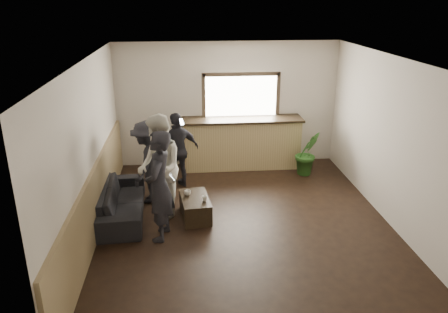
{
  "coord_description": "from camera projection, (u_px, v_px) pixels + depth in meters",
  "views": [
    {
      "loc": [
        -0.98,
        -6.65,
        3.73
      ],
      "look_at": [
        -0.32,
        0.4,
        1.11
      ],
      "focal_mm": 35.0,
      "sensor_mm": 36.0,
      "label": 1
    }
  ],
  "objects": [
    {
      "name": "potted_plant",
      "position": [
        307.0,
        153.0,
        9.52
      ],
      "size": [
        0.64,
        0.56,
        0.98
      ],
      "primitive_type": "imported",
      "rotation": [
        0.0,
        0.0,
        0.27
      ],
      "color": "#2D6623",
      "rests_on": "ground"
    },
    {
      "name": "person_c",
      "position": [
        147.0,
        162.0,
        8.16
      ],
      "size": [
        0.84,
        1.14,
        1.59
      ],
      "rotation": [
        0.0,
        0.0,
        -1.84
      ],
      "color": "black",
      "rests_on": "ground"
    },
    {
      "name": "person_d",
      "position": [
        178.0,
        151.0,
        8.79
      ],
      "size": [
        0.99,
        0.75,
        1.57
      ],
      "rotation": [
        0.0,
        0.0,
        -2.69
      ],
      "color": "black",
      "rests_on": "ground"
    },
    {
      "name": "ground",
      "position": [
        244.0,
        223.0,
        7.58
      ],
      "size": [
        5.0,
        6.0,
        0.01
      ],
      "primitive_type": "cube",
      "color": "black"
    },
    {
      "name": "person_b",
      "position": [
        159.0,
        168.0,
        7.53
      ],
      "size": [
        0.92,
        1.06,
        1.86
      ],
      "rotation": [
        0.0,
        0.0,
        -1.3
      ],
      "color": "beige",
      "rests_on": "ground"
    },
    {
      "name": "cup_a",
      "position": [
        188.0,
        193.0,
        7.76
      ],
      "size": [
        0.12,
        0.12,
        0.09
      ],
      "primitive_type": "imported",
      "rotation": [
        0.0,
        0.0,
        1.62
      ],
      "color": "silver",
      "rests_on": "coffee_table"
    },
    {
      "name": "person_a",
      "position": [
        159.0,
        186.0,
        6.85
      ],
      "size": [
        0.55,
        0.73,
        1.82
      ],
      "rotation": [
        0.0,
        0.0,
        -1.76
      ],
      "color": "black",
      "rests_on": "ground"
    },
    {
      "name": "sofa",
      "position": [
        121.0,
        201.0,
        7.76
      ],
      "size": [
        0.86,
        1.99,
        0.57
      ],
      "primitive_type": "imported",
      "rotation": [
        0.0,
        0.0,
        1.62
      ],
      "color": "black",
      "rests_on": "ground"
    },
    {
      "name": "coffee_table",
      "position": [
        195.0,
        207.0,
        7.75
      ],
      "size": [
        0.57,
        0.9,
        0.38
      ],
      "primitive_type": "cube",
      "rotation": [
        0.0,
        0.0,
        0.11
      ],
      "color": "black",
      "rests_on": "ground"
    },
    {
      "name": "bar_counter",
      "position": [
        242.0,
        140.0,
        9.91
      ],
      "size": [
        2.7,
        0.68,
        2.13
      ],
      "color": "#A28958",
      "rests_on": "ground"
    },
    {
      "name": "room_shell",
      "position": [
        201.0,
        145.0,
        7.01
      ],
      "size": [
        5.01,
        6.01,
        2.8
      ],
      "color": "silver",
      "rests_on": "ground"
    },
    {
      "name": "cup_b",
      "position": [
        205.0,
        198.0,
        7.55
      ],
      "size": [
        0.12,
        0.12,
        0.09
      ],
      "primitive_type": "imported",
      "rotation": [
        0.0,
        0.0,
        0.4
      ],
      "color": "silver",
      "rests_on": "coffee_table"
    }
  ]
}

